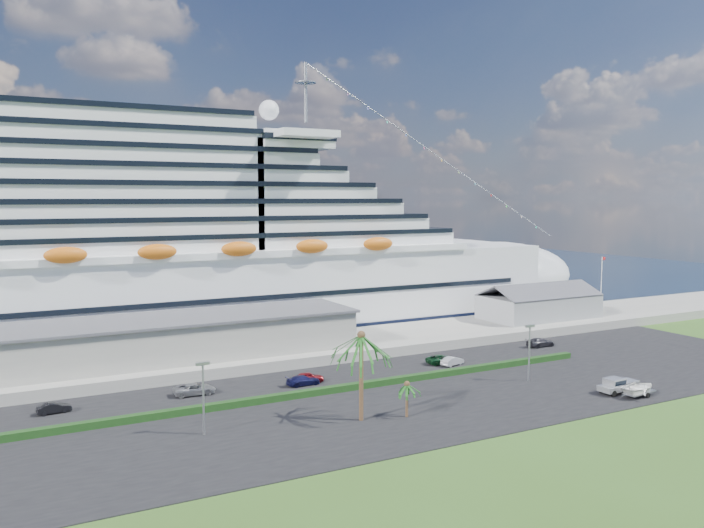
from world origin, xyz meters
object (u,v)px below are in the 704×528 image
parked_car_3 (303,380)px  boat_trailer (640,388)px  pickup_truck (618,385)px  cruise_ship (152,251)px

parked_car_3 → boat_trailer: boat_trailer is taller
pickup_truck → boat_trailer: pickup_truck is taller
parked_car_3 → cruise_ship: bearing=15.2°
cruise_ship → pickup_truck: size_ratio=31.56×
parked_car_3 → pickup_truck: 43.37m
cruise_ship → boat_trailer: 86.07m
parked_car_3 → boat_trailer: size_ratio=0.74×
cruise_ship → parked_car_3: 46.99m
parked_car_3 → boat_trailer: 45.79m
pickup_truck → cruise_ship: bearing=125.8°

